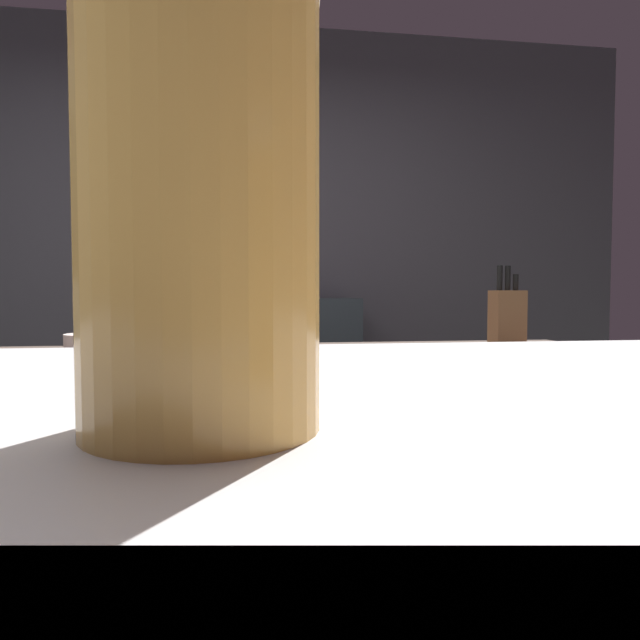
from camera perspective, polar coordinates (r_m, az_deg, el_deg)
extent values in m
cube|color=#4F4C55|center=(3.48, -10.73, 6.80)|extent=(5.20, 0.10, 2.70)
cube|color=#4B3C34|center=(1.96, -1.94, -16.51)|extent=(2.10, 0.60, 0.91)
cube|color=#303940|center=(3.24, -4.88, -7.30)|extent=(0.98, 0.36, 1.07)
cube|color=#313030|center=(1.55, -12.11, -23.15)|extent=(0.28, 0.20, 0.85)
cylinder|color=black|center=(1.39, -12.41, 4.61)|extent=(0.34, 0.34, 0.59)
sphere|color=#CB9F95|center=(1.46, -12.58, 20.60)|extent=(0.22, 0.22, 0.22)
cone|color=black|center=(1.31, -11.80, 12.45)|extent=(0.18, 0.18, 0.45)
cylinder|color=#CB9F95|center=(1.54, -19.69, 7.50)|extent=(0.15, 0.33, 0.08)
cylinder|color=#CB9F95|center=(1.59, -7.22, 7.50)|extent=(0.15, 0.33, 0.08)
cube|color=brown|center=(1.95, 18.50, -0.07)|extent=(0.10, 0.08, 0.20)
cylinder|color=black|center=(1.93, 17.82, 4.09)|extent=(0.02, 0.02, 0.08)
cylinder|color=black|center=(1.95, 18.56, 4.07)|extent=(0.02, 0.02, 0.08)
cylinder|color=black|center=(1.96, 19.29, 3.64)|extent=(0.02, 0.02, 0.05)
cylinder|color=beige|center=(2.02, -21.80, -2.09)|extent=(0.20, 0.20, 0.06)
cube|color=silver|center=(1.81, -2.49, -3.20)|extent=(0.24, 0.04, 0.01)
cylinder|color=gold|center=(0.19, -12.07, 10.14)|extent=(0.08, 0.08, 0.14)
cylinder|color=#44812B|center=(3.25, -5.96, 3.56)|extent=(0.07, 0.07, 0.15)
cylinder|color=#44812B|center=(3.25, -5.97, 5.40)|extent=(0.03, 0.03, 0.06)
cylinder|color=black|center=(3.25, -5.97, 6.03)|extent=(0.04, 0.04, 0.01)
cylinder|color=red|center=(3.19, -4.41, 3.71)|extent=(0.07, 0.07, 0.16)
cylinder|color=red|center=(3.19, -4.41, 5.76)|extent=(0.03, 0.03, 0.06)
cylinder|color=white|center=(3.19, -4.42, 6.45)|extent=(0.04, 0.04, 0.01)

